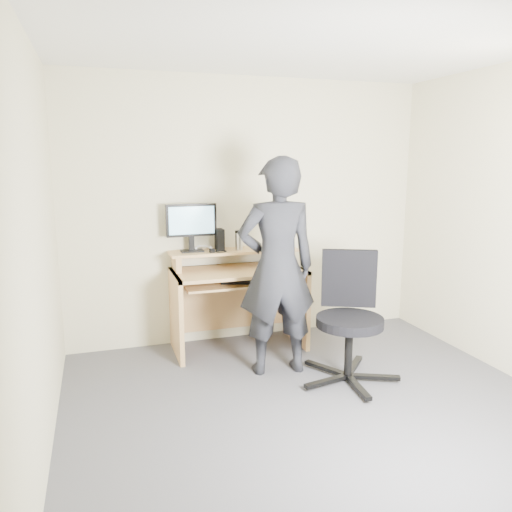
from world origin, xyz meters
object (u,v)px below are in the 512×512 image
office_chair (349,312)px  person (277,267)px  desk (236,289)px  monitor (192,223)px

office_chair → person: bearing=174.1°
office_chair → desk: bearing=148.7°
office_chair → person: person is taller
desk → monitor: size_ratio=2.59×
office_chair → person: (-0.51, 0.29, 0.34)m
monitor → office_chair: monitor is taller
monitor → office_chair: 1.62m
desk → monitor: 0.74m
office_chair → person: size_ratio=0.56×
desk → office_chair: (0.67, -0.97, -0.00)m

